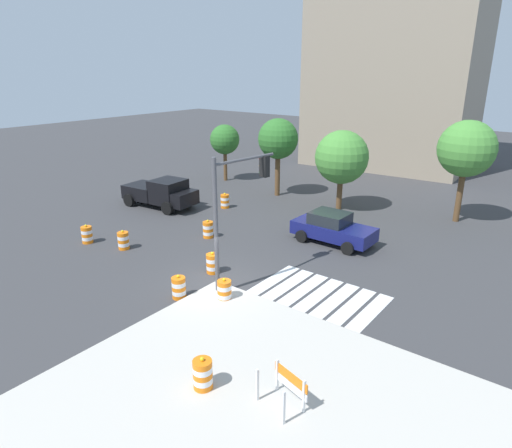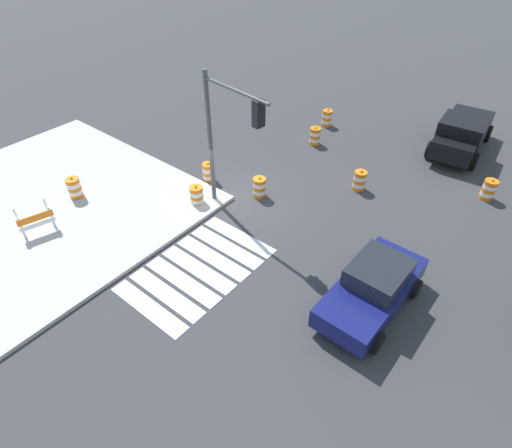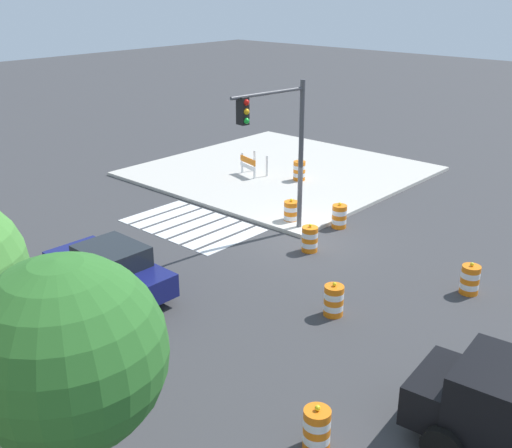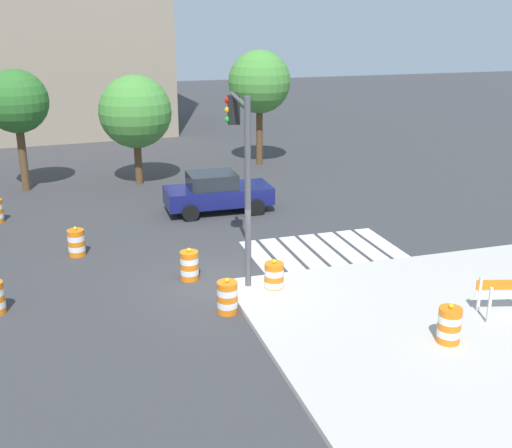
# 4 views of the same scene
# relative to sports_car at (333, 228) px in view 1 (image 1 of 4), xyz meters

# --- Properties ---
(ground_plane) EXTENTS (120.00, 120.00, 0.00)m
(ground_plane) POSITION_rel_sports_car_xyz_m (-1.61, -7.27, -0.81)
(ground_plane) COLOR #38383A
(sidewalk_corner) EXTENTS (12.00, 12.00, 0.15)m
(sidewalk_corner) POSITION_rel_sports_car_xyz_m (4.39, -13.27, -0.74)
(sidewalk_corner) COLOR #BCB7AD
(sidewalk_corner) RESTS_ON ground
(crosswalk_stripes) EXTENTS (5.10, 3.20, 0.02)m
(crosswalk_stripes) POSITION_rel_sports_car_xyz_m (2.39, -5.47, -0.80)
(crosswalk_stripes) COLOR silver
(crosswalk_stripes) RESTS_ON ground
(sports_car) EXTENTS (4.32, 2.18, 1.63)m
(sports_car) POSITION_rel_sports_car_xyz_m (0.00, 0.00, 0.00)
(sports_car) COLOR navy
(sports_car) RESTS_ON ground
(pickup_truck) EXTENTS (5.31, 2.73, 1.92)m
(pickup_truck) POSITION_rel_sports_car_xyz_m (-11.93, -1.22, 0.16)
(pickup_truck) COLOR black
(pickup_truck) RESTS_ON ground
(traffic_barrel_near_corner) EXTENTS (0.56, 0.56, 1.02)m
(traffic_barrel_near_corner) POSITION_rel_sports_car_xyz_m (-2.50, -6.58, -0.36)
(traffic_barrel_near_corner) COLOR orange
(traffic_barrel_near_corner) RESTS_ON ground
(traffic_barrel_crosswalk_end) EXTENTS (0.56, 0.56, 1.02)m
(traffic_barrel_crosswalk_end) POSITION_rel_sports_car_xyz_m (-8.57, 1.18, -0.36)
(traffic_barrel_crosswalk_end) COLOR orange
(traffic_barrel_crosswalk_end) RESTS_ON ground
(traffic_barrel_median_near) EXTENTS (0.56, 0.56, 1.02)m
(traffic_barrel_median_near) POSITION_rel_sports_car_xyz_m (-8.01, -7.28, -0.36)
(traffic_barrel_median_near) COLOR orange
(traffic_barrel_median_near) RESTS_ON ground
(traffic_barrel_median_far) EXTENTS (0.56, 0.56, 1.02)m
(traffic_barrel_median_far) POSITION_rel_sports_car_xyz_m (-5.71, -3.46, -0.36)
(traffic_barrel_median_far) COLOR orange
(traffic_barrel_median_far) RESTS_ON ground
(traffic_barrel_far_curb) EXTENTS (0.56, 0.56, 1.02)m
(traffic_barrel_far_curb) POSITION_rel_sports_car_xyz_m (-0.33, -8.22, -0.36)
(traffic_barrel_far_curb) COLOR orange
(traffic_barrel_far_curb) RESTS_ON ground
(traffic_barrel_lane_center) EXTENTS (0.56, 0.56, 1.02)m
(traffic_barrel_lane_center) POSITION_rel_sports_car_xyz_m (-1.97, -9.12, -0.36)
(traffic_barrel_lane_center) COLOR orange
(traffic_barrel_lane_center) RESTS_ON ground
(traffic_barrel_opposite_curb) EXTENTS (0.56, 0.56, 1.02)m
(traffic_barrel_opposite_curb) POSITION_rel_sports_car_xyz_m (-10.24, -7.92, -0.36)
(traffic_barrel_opposite_curb) COLOR orange
(traffic_barrel_opposite_curb) RESTS_ON ground
(traffic_barrel_on_sidewalk) EXTENTS (0.56, 0.56, 1.02)m
(traffic_barrel_on_sidewalk) POSITION_rel_sports_car_xyz_m (2.66, -12.55, -0.21)
(traffic_barrel_on_sidewalk) COLOR orange
(traffic_barrel_on_sidewalk) RESTS_ON sidewalk_corner
(construction_barricade) EXTENTS (1.40, 1.08, 1.00)m
(construction_barricade) POSITION_rel_sports_car_xyz_m (4.88, -11.61, -0.09)
(construction_barricade) COLOR silver
(construction_barricade) RESTS_ON sidewalk_corner
(traffic_light_pole) EXTENTS (0.64, 3.27, 5.50)m
(traffic_light_pole) POSITION_rel_sports_car_xyz_m (-0.88, -6.74, 3.10)
(traffic_light_pole) COLOR #4C4C51
(traffic_light_pole) RESTS_ON sidewalk_corner
(street_tree_streetside_near) EXTENTS (3.37, 3.37, 5.12)m
(street_tree_streetside_near) POSITION_rel_sports_car_xyz_m (-2.48, 5.47, 2.60)
(street_tree_streetside_near) COLOR brown
(street_tree_streetside_near) RESTS_ON ground
(street_tree_streetside_mid) EXTENTS (3.25, 3.25, 6.00)m
(street_tree_streetside_mid) POSITION_rel_sports_car_xyz_m (4.25, 7.67, 3.54)
(street_tree_streetside_mid) COLOR brown
(street_tree_streetside_mid) RESTS_ON ground
(street_tree_streetside_far) EXTENTS (2.34, 2.34, 4.50)m
(street_tree_streetside_far) POSITION_rel_sports_car_xyz_m (-13.52, 6.90, 2.48)
(street_tree_streetside_far) COLOR brown
(street_tree_streetside_far) RESTS_ON ground
(street_tree_corner_lot) EXTENTS (2.81, 2.81, 5.47)m
(street_tree_corner_lot) POSITION_rel_sports_car_xyz_m (-7.61, 5.81, 3.21)
(street_tree_corner_lot) COLOR brown
(street_tree_corner_lot) RESTS_ON ground
(office_building_far) EXTENTS (14.52, 10.74, 22.61)m
(office_building_far) POSITION_rel_sports_car_xyz_m (-5.68, 21.47, 10.49)
(office_building_far) COLOR gray
(office_building_far) RESTS_ON ground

